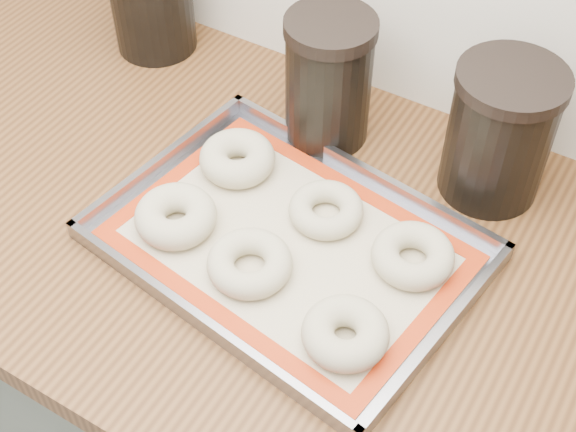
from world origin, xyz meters
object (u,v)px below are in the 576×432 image
Objects in this scene: bagel_back_left at (237,158)px; bagel_back_mid at (326,210)px; baking_tray at (288,244)px; bagel_back_right at (413,255)px; canister_right at (500,133)px; bagel_front_mid at (250,263)px; bagel_front_left at (176,216)px; bagel_front_right at (345,333)px; canister_mid at (329,80)px.

bagel_back_mid is at bearing -6.77° from bagel_back_left.
baking_tray is 0.16m from bagel_back_right.
canister_right reaches higher than bagel_back_right.
bagel_back_right is (0.13, -0.01, 0.00)m from bagel_back_mid.
bagel_front_mid and bagel_back_right have the same top height.
bagel_front_right is (0.27, -0.05, -0.00)m from bagel_front_left.
canister_mid reaches higher than canister_right.
bagel_back_mid is at bearing 35.31° from bagel_front_left.
bagel_front_mid is 1.02× the size of bagel_back_right.
canister_mid is at bearing -175.46° from canister_right.
canister_mid is 0.24m from canister_right.
canister_mid is at bearing 99.48° from bagel_front_mid.
bagel_front_mid is at bearing 168.22° from bagel_front_right.
bagel_back_right is (0.29, 0.10, -0.00)m from bagel_front_left.
bagel_back_left is 0.54× the size of canister_mid.
bagel_front_mid is at bearing -6.85° from bagel_front_left.
canister_right reaches higher than bagel_front_left.
bagel_back_left is (-0.13, 0.08, 0.02)m from baking_tray.
bagel_back_right is 0.54× the size of canister_right.
baking_tray is 4.87× the size of bagel_back_right.
bagel_back_left is (-0.11, 0.14, 0.00)m from bagel_front_mid.
bagel_front_right reaches higher than bagel_front_mid.
baking_tray is at bearing -73.40° from canister_mid.
bagel_front_right is 1.03× the size of bagel_back_mid.
canister_right is (0.19, 0.30, 0.07)m from bagel_front_mid.
bagel_front_left reaches higher than bagel_front_right.
bagel_back_right reaches higher than baking_tray.
bagel_front_left is at bearing 170.42° from bagel_front_right.
bagel_back_left is at bearing -153.75° from canister_right.
canister_mid is 1.01× the size of canister_right.
bagel_back_left is 0.28m from bagel_back_right.
bagel_back_left is at bearing 86.04° from bagel_front_left.
bagel_back_left is (-0.26, 0.18, 0.00)m from bagel_front_right.
canister_mid is (-0.08, 0.15, 0.08)m from bagel_back_mid.
bagel_front_left is 0.30m from bagel_back_right.
bagel_front_right is 0.52× the size of canister_mid.
bagel_back_right is 0.20m from canister_right.
bagel_back_mid is at bearing 125.46° from bagel_front_right.
bagel_back_left is at bearing 128.00° from bagel_front_mid.
bagel_back_left is 0.55× the size of canister_right.
canister_mid reaches higher than baking_tray.
bagel_front_left is 0.28m from canister_mid.
bagel_back_mid is (-0.11, 0.16, -0.00)m from bagel_front_right.
bagel_front_left is at bearing 173.15° from bagel_front_mid.
bagel_front_left is 0.12m from bagel_front_mid.
bagel_front_left reaches higher than baking_tray.
bagel_front_mid is 0.36m from canister_right.
bagel_back_mid is at bearing 73.97° from bagel_front_mid.
bagel_back_mid is 0.95× the size of bagel_back_right.
bagel_back_right is at bearing 34.28° from bagel_front_mid.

